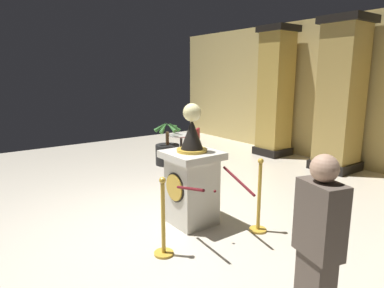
% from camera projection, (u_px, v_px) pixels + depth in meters
% --- Properties ---
extents(ground_plane, '(12.77, 12.77, 0.00)m').
position_uv_depth(ground_plane, '(152.00, 223.00, 4.96)').
color(ground_plane, beige).
extents(back_wall, '(12.77, 0.16, 3.51)m').
position_uv_depth(back_wall, '(355.00, 92.00, 7.75)').
color(back_wall, tan).
rests_on(back_wall, ground_plane).
extents(pedestal_clock, '(0.73, 0.73, 1.77)m').
position_uv_depth(pedestal_clock, '(192.00, 178.00, 4.83)').
color(pedestal_clock, beige).
rests_on(pedestal_clock, ground_plane).
extents(stanchion_near, '(0.24, 0.24, 0.99)m').
position_uv_depth(stanchion_near, '(163.00, 229.00, 4.03)').
color(stanchion_near, gold).
rests_on(stanchion_near, ground_plane).
extents(stanchion_far, '(0.24, 0.24, 1.05)m').
position_uv_depth(stanchion_far, '(259.00, 206.00, 4.64)').
color(stanchion_far, gold).
rests_on(stanchion_far, ground_plane).
extents(velvet_rope, '(0.84, 0.86, 0.22)m').
position_uv_depth(velvet_rope, '(215.00, 185.00, 4.24)').
color(velvet_rope, '#591419').
extents(column_left, '(0.82, 0.82, 3.37)m').
position_uv_depth(column_left, '(275.00, 93.00, 8.87)').
color(column_left, black).
rests_on(column_left, ground_plane).
extents(column_centre_rear, '(0.93, 0.93, 3.37)m').
position_uv_depth(column_centre_rear, '(341.00, 97.00, 7.42)').
color(column_centre_rear, black).
rests_on(column_centre_rear, ground_plane).
extents(potted_palm_left, '(0.66, 0.63, 1.09)m').
position_uv_depth(potted_palm_left, '(168.00, 152.00, 8.13)').
color(potted_palm_left, black).
rests_on(potted_palm_left, ground_plane).
extents(bystander_guest, '(0.41, 0.31, 1.59)m').
position_uv_depth(bystander_guest, '(318.00, 248.00, 2.60)').
color(bystander_guest, brown).
rests_on(bystander_guest, ground_plane).
extents(cafe_table, '(0.59, 0.59, 0.73)m').
position_uv_depth(cafe_table, '(181.00, 145.00, 8.14)').
color(cafe_table, '#332D28').
rests_on(cafe_table, ground_plane).
extents(cafe_chair_red, '(0.56, 0.56, 0.96)m').
position_uv_depth(cafe_chair_red, '(193.00, 146.00, 7.58)').
color(cafe_chair_red, black).
rests_on(cafe_chair_red, ground_plane).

